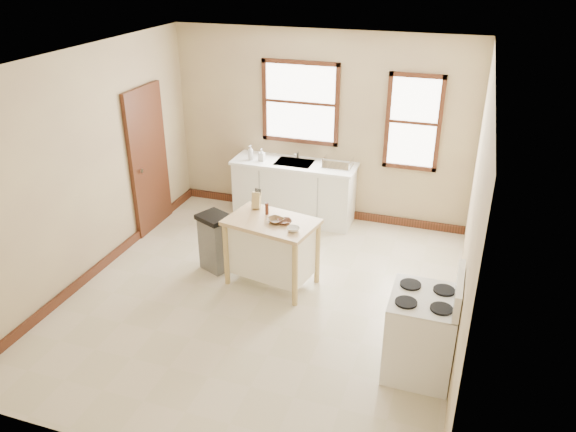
% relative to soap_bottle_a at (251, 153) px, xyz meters
% --- Properties ---
extents(floor, '(5.00, 5.00, 0.00)m').
position_rel_soap_bottle_a_xyz_m(floor, '(0.96, -2.11, -1.03)').
color(floor, beige).
rests_on(floor, ground).
extents(ceiling, '(5.00, 5.00, 0.00)m').
position_rel_soap_bottle_a_xyz_m(ceiling, '(0.96, -2.11, 1.77)').
color(ceiling, white).
rests_on(ceiling, ground).
extents(wall_back, '(4.50, 0.04, 2.80)m').
position_rel_soap_bottle_a_xyz_m(wall_back, '(0.96, 0.39, 0.37)').
color(wall_back, tan).
rests_on(wall_back, ground).
extents(wall_left, '(0.04, 5.00, 2.80)m').
position_rel_soap_bottle_a_xyz_m(wall_left, '(-1.29, -2.11, 0.37)').
color(wall_left, tan).
rests_on(wall_left, ground).
extents(wall_right, '(0.04, 5.00, 2.80)m').
position_rel_soap_bottle_a_xyz_m(wall_right, '(3.21, -2.11, 0.37)').
color(wall_right, tan).
rests_on(wall_right, ground).
extents(window_main, '(1.17, 0.06, 1.22)m').
position_rel_soap_bottle_a_xyz_m(window_main, '(0.66, 0.37, 0.72)').
color(window_main, '#361C0E').
rests_on(window_main, wall_back).
extents(window_side, '(0.77, 0.06, 1.37)m').
position_rel_soap_bottle_a_xyz_m(window_side, '(2.31, 0.37, 0.57)').
color(window_side, '#361C0E').
rests_on(window_side, wall_back).
extents(door_left, '(0.06, 0.90, 2.10)m').
position_rel_soap_bottle_a_xyz_m(door_left, '(-1.25, -0.81, 0.02)').
color(door_left, '#361C0E').
rests_on(door_left, ground).
extents(baseboard_back, '(4.50, 0.04, 0.12)m').
position_rel_soap_bottle_a_xyz_m(baseboard_back, '(0.96, 0.36, -0.97)').
color(baseboard_back, '#361C0E').
rests_on(baseboard_back, ground).
extents(baseboard_left, '(0.04, 5.00, 0.12)m').
position_rel_soap_bottle_a_xyz_m(baseboard_left, '(-1.26, -2.11, -0.97)').
color(baseboard_left, '#361C0E').
rests_on(baseboard_left, ground).
extents(sink_counter, '(1.86, 0.62, 0.92)m').
position_rel_soap_bottle_a_xyz_m(sink_counter, '(0.66, 0.09, -0.57)').
color(sink_counter, white).
rests_on(sink_counter, ground).
extents(faucet, '(0.03, 0.03, 0.22)m').
position_rel_soap_bottle_a_xyz_m(faucet, '(0.66, 0.27, -0.00)').
color(faucet, silver).
rests_on(faucet, sink_counter).
extents(soap_bottle_a, '(0.11, 0.11, 0.22)m').
position_rel_soap_bottle_a_xyz_m(soap_bottle_a, '(0.00, 0.00, 0.00)').
color(soap_bottle_a, '#B2B2B2').
rests_on(soap_bottle_a, sink_counter).
extents(soap_bottle_b, '(0.09, 0.09, 0.19)m').
position_rel_soap_bottle_a_xyz_m(soap_bottle_b, '(0.17, 0.01, -0.02)').
color(soap_bottle_b, '#B2B2B2').
rests_on(soap_bottle_b, sink_counter).
extents(dish_rack, '(0.46, 0.37, 0.11)m').
position_rel_soap_bottle_a_xyz_m(dish_rack, '(1.31, 0.12, -0.06)').
color(dish_rack, silver).
rests_on(dish_rack, sink_counter).
extents(kitchen_island, '(1.17, 0.86, 0.87)m').
position_rel_soap_bottle_a_xyz_m(kitchen_island, '(0.96, -1.75, -0.60)').
color(kitchen_island, tan).
rests_on(kitchen_island, ground).
extents(knife_block, '(0.11, 0.11, 0.20)m').
position_rel_soap_bottle_a_xyz_m(knife_block, '(0.67, -1.48, -0.06)').
color(knife_block, tan).
rests_on(knife_block, kitchen_island).
extents(pepper_grinder, '(0.05, 0.05, 0.15)m').
position_rel_soap_bottle_a_xyz_m(pepper_grinder, '(0.85, -1.60, -0.09)').
color(pepper_grinder, '#3F1B11').
rests_on(pepper_grinder, kitchen_island).
extents(bowl_a, '(0.25, 0.25, 0.05)m').
position_rel_soap_bottle_a_xyz_m(bowl_a, '(1.02, -1.78, -0.14)').
color(bowl_a, brown).
rests_on(bowl_a, kitchen_island).
extents(bowl_b, '(0.23, 0.23, 0.04)m').
position_rel_soap_bottle_a_xyz_m(bowl_b, '(1.14, -1.77, -0.14)').
color(bowl_b, brown).
rests_on(bowl_b, kitchen_island).
extents(bowl_c, '(0.18, 0.18, 0.05)m').
position_rel_soap_bottle_a_xyz_m(bowl_c, '(1.30, -1.93, -0.14)').
color(bowl_c, white).
rests_on(bowl_c, kitchen_island).
extents(trash_bin, '(0.50, 0.47, 0.77)m').
position_rel_soap_bottle_a_xyz_m(trash_bin, '(0.15, -1.65, -0.65)').
color(trash_bin, slate).
rests_on(trash_bin, ground).
extents(gas_stove, '(0.69, 0.70, 1.13)m').
position_rel_soap_bottle_a_xyz_m(gas_stove, '(2.88, -2.81, -0.47)').
color(gas_stove, white).
rests_on(gas_stove, ground).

